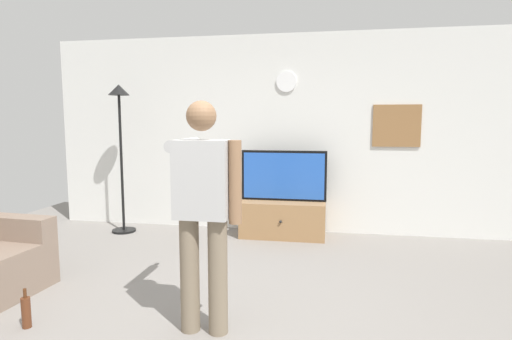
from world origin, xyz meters
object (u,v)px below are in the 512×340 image
wall_clock (286,82)px  beverage_bottle (26,312)px  floor_lamp (120,128)px  framed_picture (397,126)px  television (284,176)px  tv_stand (283,219)px  person_standing_nearer_lamp (203,205)px

wall_clock → beverage_bottle: wall_clock is taller
floor_lamp → framed_picture: bearing=7.3°
beverage_bottle → floor_lamp: bearing=103.0°
television → wall_clock: bearing=90.0°
tv_stand → television: 0.57m
wall_clock → framed_picture: bearing=0.2°
person_standing_nearer_lamp → beverage_bottle: bearing=-171.6°
framed_picture → floor_lamp: bearing=-172.7°
framed_picture → wall_clock: bearing=-179.8°
framed_picture → person_standing_nearer_lamp: bearing=-120.9°
framed_picture → person_standing_nearer_lamp: (-1.73, -2.89, -0.53)m
tv_stand → beverage_bottle: size_ratio=3.70×
wall_clock → framed_picture: 1.56m
beverage_bottle → person_standing_nearer_lamp: bearing=8.4°
tv_stand → television: size_ratio=0.98×
television → floor_lamp: size_ratio=0.56×
television → beverage_bottle: television is taller
tv_stand → television: (0.00, 0.05, 0.57)m
floor_lamp → person_standing_nearer_lamp: floor_lamp is taller
television → person_standing_nearer_lamp: (-0.28, -2.64, 0.13)m
television → tv_stand: bearing=-90.0°
person_standing_nearer_lamp → wall_clock: bearing=84.4°
framed_picture → beverage_bottle: size_ratio=2.02×
television → framed_picture: 1.61m
beverage_bottle → tv_stand: bearing=60.2°
framed_picture → floor_lamp: floor_lamp is taller
tv_stand → framed_picture: (1.45, 0.30, 1.23)m
beverage_bottle → television: bearing=60.6°
framed_picture → beverage_bottle: 4.54m
floor_lamp → beverage_bottle: size_ratio=6.71×
tv_stand → framed_picture: bearing=11.5°
floor_lamp → person_standing_nearer_lamp: (1.92, -2.43, -0.50)m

